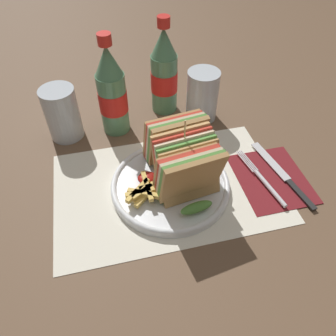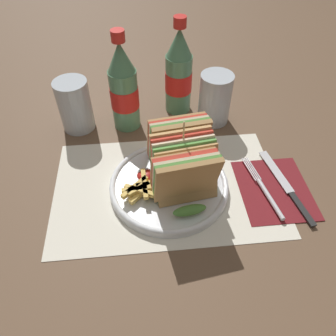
{
  "view_description": "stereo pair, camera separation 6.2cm",
  "coord_description": "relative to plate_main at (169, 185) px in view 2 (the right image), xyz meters",
  "views": [
    {
      "loc": [
        -0.11,
        -0.4,
        0.52
      ],
      "look_at": [
        -0.01,
        0.04,
        0.04
      ],
      "focal_mm": 35.0,
      "sensor_mm": 36.0,
      "label": 1
    },
    {
      "loc": [
        -0.05,
        -0.41,
        0.52
      ],
      "look_at": [
        -0.01,
        0.04,
        0.04
      ],
      "focal_mm": 35.0,
      "sensor_mm": 36.0,
      "label": 2
    }
  ],
  "objects": [
    {
      "name": "fries_pile",
      "position": [
        -0.05,
        -0.02,
        0.02
      ],
      "size": [
        0.09,
        0.08,
        0.02
      ],
      "color": "#E0B756",
      "rests_on": "plate_main"
    },
    {
      "name": "ketchup_blob",
      "position": [
        -0.04,
        0.02,
        0.02
      ],
      "size": [
        0.04,
        0.03,
        0.01
      ],
      "color": "maroon",
      "rests_on": "plate_main"
    },
    {
      "name": "ground_plane",
      "position": [
        0.01,
        -0.02,
        -0.01
      ],
      "size": [
        4.0,
        4.0,
        0.0
      ],
      "primitive_type": "plane",
      "color": "brown"
    },
    {
      "name": "knife",
      "position": [
        0.24,
        -0.02,
        -0.0
      ],
      "size": [
        0.05,
        0.21,
        0.0
      ],
      "rotation": [
        0.0,
        0.0,
        0.17
      ],
      "color": "black",
      "rests_on": "napkin"
    },
    {
      "name": "club_sandwich",
      "position": [
        0.03,
        0.0,
        0.06
      ],
      "size": [
        0.13,
        0.21,
        0.16
      ],
      "color": "tan",
      "rests_on": "plate_main"
    },
    {
      "name": "coke_bottle_near",
      "position": [
        -0.08,
        0.22,
        0.09
      ],
      "size": [
        0.07,
        0.07,
        0.24
      ],
      "color": "#4C7F5B",
      "rests_on": "ground_plane"
    },
    {
      "name": "glass_near",
      "position": [
        0.13,
        0.22,
        0.04
      ],
      "size": [
        0.08,
        0.08,
        0.13
      ],
      "color": "silver",
      "rests_on": "ground_plane"
    },
    {
      "name": "placemat",
      "position": [
        -0.0,
        0.0,
        -0.01
      ],
      "size": [
        0.46,
        0.3,
        0.0
      ],
      "color": "silver",
      "rests_on": "ground_plane"
    },
    {
      "name": "coke_bottle_far",
      "position": [
        0.05,
        0.28,
        0.09
      ],
      "size": [
        0.07,
        0.07,
        0.24
      ],
      "color": "#4C7F5B",
      "rests_on": "ground_plane"
    },
    {
      "name": "glass_far",
      "position": [
        -0.2,
        0.22,
        0.04
      ],
      "size": [
        0.08,
        0.08,
        0.13
      ],
      "color": "silver",
      "rests_on": "ground_plane"
    },
    {
      "name": "napkin",
      "position": [
        0.22,
        -0.02,
        -0.01
      ],
      "size": [
        0.14,
        0.17,
        0.0
      ],
      "color": "maroon",
      "rests_on": "ground_plane"
    },
    {
      "name": "fork",
      "position": [
        0.19,
        -0.04,
        -0.0
      ],
      "size": [
        0.04,
        0.17,
        0.01
      ],
      "rotation": [
        0.0,
        0.0,
        0.17
      ],
      "color": "silver",
      "rests_on": "napkin"
    },
    {
      "name": "plate_main",
      "position": [
        0.0,
        0.0,
        0.0
      ],
      "size": [
        0.24,
        0.24,
        0.02
      ],
      "color": "white",
      "rests_on": "ground_plane"
    }
  ]
}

